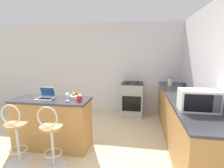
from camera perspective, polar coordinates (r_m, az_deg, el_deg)
ground_plane at (r=3.09m, az=-13.84°, el=-24.97°), size 20.00×20.00×0.00m
wall_back at (r=5.26m, az=-2.35°, el=5.25°), size 12.00×0.06×2.60m
breakfast_bar at (r=3.53m, az=-18.84°, el=-11.91°), size 1.41×0.59×0.93m
counter_right at (r=3.78m, az=21.82°, el=-10.59°), size 0.62×3.33×0.93m
bar_stool_near at (r=3.23m, az=-28.72°, el=-14.64°), size 0.40×0.40×1.02m
bar_stool_far at (r=2.93m, az=-19.15°, el=-16.56°), size 0.40×0.40×1.02m
laptop at (r=3.45m, az=-20.73°, el=-3.55°), size 0.31×0.24×0.20m
microwave at (r=2.84m, az=26.34°, el=-4.76°), size 0.53×0.34×0.31m
toaster at (r=3.50m, az=23.36°, el=-2.99°), size 0.25×0.26×0.17m
stove_range at (r=4.96m, az=6.56°, el=-4.93°), size 0.58×0.60×0.94m
wine_glass_tall at (r=3.14m, az=-14.42°, el=-3.54°), size 0.08×0.08×0.15m
storage_jar at (r=4.60m, az=18.44°, el=0.74°), size 0.12×0.12×0.22m
mug_blue at (r=4.69m, az=22.33°, el=-0.09°), size 0.09×0.07×0.10m
mug_red at (r=3.08m, az=-10.63°, el=-4.70°), size 0.09×0.08×0.10m
fruit_bowl at (r=3.31m, az=-11.87°, el=-3.90°), size 0.21×0.21×0.11m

